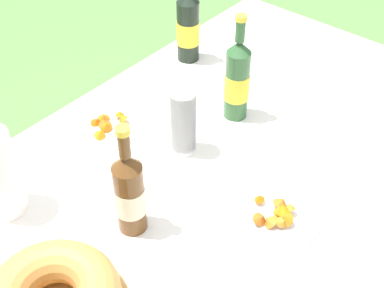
{
  "coord_description": "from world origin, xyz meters",
  "views": [
    {
      "loc": [
        -0.86,
        -0.56,
        1.73
      ],
      "look_at": [
        -0.02,
        0.15,
        0.76
      ],
      "focal_mm": 50.0,
      "sensor_mm": 36.0,
      "label": 1
    }
  ],
  "objects_px": {
    "cup_stack": "(182,121)",
    "cider_bottle_green": "(237,80)",
    "cider_bottle_amber": "(129,193)",
    "juice_bottle_red": "(188,26)",
    "snack_plate_near": "(277,212)",
    "snack_plate_left": "(106,126)"
  },
  "relations": [
    {
      "from": "cup_stack",
      "to": "snack_plate_left",
      "type": "xyz_separation_m",
      "value": [
        -0.08,
        0.24,
        -0.09
      ]
    },
    {
      "from": "cider_bottle_amber",
      "to": "snack_plate_left",
      "type": "relative_size",
      "value": 1.57
    },
    {
      "from": "snack_plate_near",
      "to": "juice_bottle_red",
      "type": "bearing_deg",
      "value": 57.34
    },
    {
      "from": "cup_stack",
      "to": "juice_bottle_red",
      "type": "relative_size",
      "value": 0.64
    },
    {
      "from": "snack_plate_near",
      "to": "cider_bottle_green",
      "type": "bearing_deg",
      "value": 51.3
    },
    {
      "from": "cup_stack",
      "to": "snack_plate_near",
      "type": "distance_m",
      "value": 0.36
    },
    {
      "from": "cup_stack",
      "to": "snack_plate_near",
      "type": "height_order",
      "value": "cup_stack"
    },
    {
      "from": "cup_stack",
      "to": "juice_bottle_red",
      "type": "bearing_deg",
      "value": 38.57
    },
    {
      "from": "snack_plate_near",
      "to": "snack_plate_left",
      "type": "xyz_separation_m",
      "value": [
        -0.04,
        0.58,
        -0.0
      ]
    },
    {
      "from": "cider_bottle_green",
      "to": "snack_plate_left",
      "type": "bearing_deg",
      "value": 140.63
    },
    {
      "from": "cider_bottle_green",
      "to": "juice_bottle_red",
      "type": "relative_size",
      "value": 1.02
    },
    {
      "from": "cup_stack",
      "to": "juice_bottle_red",
      "type": "distance_m",
      "value": 0.49
    },
    {
      "from": "cider_bottle_amber",
      "to": "cup_stack",
      "type": "bearing_deg",
      "value": 17.09
    },
    {
      "from": "cup_stack",
      "to": "cider_bottle_green",
      "type": "xyz_separation_m",
      "value": [
        0.23,
        -0.02,
        0.02
      ]
    },
    {
      "from": "cider_bottle_green",
      "to": "cider_bottle_amber",
      "type": "height_order",
      "value": "cider_bottle_green"
    },
    {
      "from": "cup_stack",
      "to": "cider_bottle_amber",
      "type": "xyz_separation_m",
      "value": [
        -0.29,
        -0.09,
        0.01
      ]
    },
    {
      "from": "cider_bottle_amber",
      "to": "snack_plate_left",
      "type": "height_order",
      "value": "cider_bottle_amber"
    },
    {
      "from": "juice_bottle_red",
      "to": "snack_plate_near",
      "type": "xyz_separation_m",
      "value": [
        -0.42,
        -0.65,
        -0.11
      ]
    },
    {
      "from": "juice_bottle_red",
      "to": "snack_plate_near",
      "type": "distance_m",
      "value": 0.78
    },
    {
      "from": "snack_plate_near",
      "to": "snack_plate_left",
      "type": "distance_m",
      "value": 0.58
    },
    {
      "from": "cider_bottle_green",
      "to": "cider_bottle_amber",
      "type": "distance_m",
      "value": 0.53
    },
    {
      "from": "juice_bottle_red",
      "to": "snack_plate_near",
      "type": "height_order",
      "value": "juice_bottle_red"
    }
  ]
}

